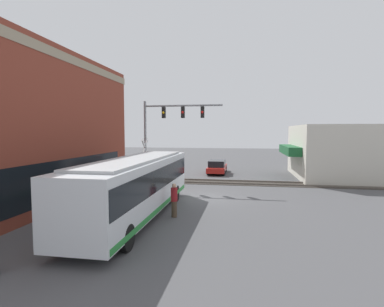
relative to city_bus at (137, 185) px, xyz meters
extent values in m
plane|color=#4C4C4F|center=(5.24, -2.80, -1.69)|extent=(120.00, 120.00, 0.00)
cube|color=gray|center=(0.42, 4.85, 6.89)|extent=(19.13, 0.36, 0.50)
cube|color=black|center=(0.42, 4.75, 0.01)|extent=(15.90, 0.12, 2.20)
cube|color=beige|center=(15.97, -15.11, 0.80)|extent=(10.05, 9.62, 4.97)
cube|color=#19592D|center=(15.97, -9.75, 0.91)|extent=(7.04, 1.20, 0.80)
cube|color=silver|center=(0.01, 0.00, -0.01)|extent=(11.97, 2.55, 2.51)
cube|color=black|center=(0.01, 0.00, 0.36)|extent=(11.73, 2.59, 1.05)
cube|color=#288438|center=(0.01, 0.00, -1.10)|extent=(11.73, 2.58, 0.24)
cube|color=#A5A8AA|center=(0.01, 0.00, 1.30)|extent=(10.18, 2.17, 0.12)
cylinder|color=black|center=(3.80, 0.00, -1.19)|extent=(1.00, 2.57, 1.00)
cylinder|color=black|center=(-4.18, 0.00, -1.19)|extent=(1.00, 2.57, 1.00)
cylinder|color=gray|center=(9.49, 2.73, 1.74)|extent=(0.20, 0.20, 6.87)
cylinder|color=gray|center=(9.49, -0.46, 4.78)|extent=(0.16, 6.38, 0.16)
cube|color=black|center=(9.49, 1.13, 4.23)|extent=(0.30, 0.27, 0.90)
sphere|color=yellow|center=(9.33, 1.13, 4.23)|extent=(0.20, 0.20, 0.20)
cube|color=black|center=(9.49, -0.46, 4.23)|extent=(0.30, 0.27, 0.90)
sphere|color=red|center=(9.33, -0.46, 4.23)|extent=(0.20, 0.20, 0.20)
cube|color=black|center=(9.49, -2.06, 4.23)|extent=(0.30, 0.27, 0.90)
sphere|color=red|center=(9.33, -2.06, 4.23)|extent=(0.20, 0.20, 0.20)
cylinder|color=gray|center=(8.53, 2.44, 0.11)|extent=(0.14, 0.14, 3.60)
cube|color=white|center=(8.53, 2.44, 1.41)|extent=(1.41, 0.06, 1.41)
cube|color=white|center=(8.53, 2.44, 1.41)|extent=(1.41, 0.06, 1.41)
cylinder|color=#38383A|center=(8.53, 2.44, 0.61)|extent=(0.08, 0.90, 0.08)
sphere|color=red|center=(8.48, 1.99, 0.61)|extent=(0.28, 0.28, 0.28)
sphere|color=red|center=(8.48, 2.89, 0.61)|extent=(0.28, 0.28, 0.28)
cube|color=#332D28|center=(11.24, -2.80, -1.68)|extent=(2.60, 60.00, 0.03)
cube|color=#6B6056|center=(10.53, -2.80, -1.62)|extent=(0.07, 60.00, 0.15)
cube|color=#6B6056|center=(11.96, -2.80, -1.62)|extent=(0.07, 60.00, 0.15)
cube|color=#B21E19|center=(17.01, -2.60, -1.18)|extent=(4.88, 1.80, 0.51)
cube|color=black|center=(16.77, -2.60, -0.61)|extent=(2.69, 1.62, 0.63)
cylinder|color=black|center=(18.52, -2.60, -1.37)|extent=(0.64, 1.82, 0.64)
cylinder|color=black|center=(15.50, -2.60, -1.37)|extent=(0.64, 1.82, 0.64)
cylinder|color=#473828|center=(0.40, -1.85, -1.28)|extent=(0.28, 0.28, 0.82)
cylinder|color=maroon|center=(0.40, -1.85, -0.52)|extent=(0.34, 0.34, 0.69)
sphere|color=tan|center=(0.40, -1.85, -0.07)|extent=(0.22, 0.22, 0.22)
camera|label=1|loc=(-14.30, -5.32, 2.68)|focal=28.00mm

